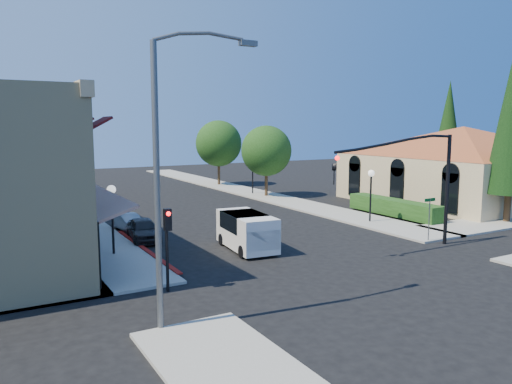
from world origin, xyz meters
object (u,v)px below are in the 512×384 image
cobra_streetlight (167,165)px  parked_car_c (90,197)px  street_name_sign (429,212)px  street_tree_b (219,143)px  lamppost_right_far (253,166)px  street_tree_a (266,151)px  parked_car_b (129,223)px  lamppost_left_near (112,202)px  lamppost_right_near (371,182)px  lamppost_left_far (65,177)px  secondary_signal (167,234)px  signal_mast_arm (420,172)px  parked_car_d (74,188)px  white_van (247,229)px  parked_car_a (143,229)px  conifer_far (448,127)px

cobra_streetlight → parked_car_c: bearing=83.8°
street_name_sign → street_tree_b: bearing=87.5°
street_tree_b → lamppost_right_far: size_ratio=1.97×
street_name_sign → parked_car_c: 26.62m
street_tree_a → street_name_sign: street_tree_a is taller
street_name_sign → parked_car_b: size_ratio=0.77×
street_name_sign → lamppost_left_near: size_ratio=0.70×
cobra_streetlight → street_tree_b: bearing=62.2°
cobra_streetlight → lamppost_right_near: 20.44m
lamppost_right_near → lamppost_right_far: size_ratio=1.00×
cobra_streetlight → lamppost_left_far: bearing=88.5°
secondary_signal → lamppost_left_near: bearing=94.3°
signal_mast_arm → street_tree_a: bearing=81.8°
street_name_sign → lamppost_right_near: (1.00, 5.80, 1.04)m
secondary_signal → lamppost_right_near: size_ratio=0.93×
lamppost_left_far → parked_car_d: lamppost_left_far is taller
parked_car_b → parked_car_c: (0.00, 11.57, 0.16)m
street_tree_a → lamppost_right_far: bearing=98.5°
street_tree_b → lamppost_left_near: (-17.30, -24.00, -1.81)m
lamppost_right_near → parked_car_b: 15.82m
parked_car_b → white_van: bearing=-69.6°
lamppost_right_far → parked_car_d: lamppost_right_far is taller
street_tree_a → street_tree_b: bearing=90.0°
cobra_streetlight → white_van: size_ratio=2.08×
street_tree_a → lamppost_left_near: size_ratio=1.82×
lamppost_right_near → parked_car_b: (-14.70, 5.43, -2.20)m
lamppost_right_near → parked_car_c: size_ratio=0.75×
cobra_streetlight → parked_car_d: size_ratio=2.10×
signal_mast_arm → secondary_signal: size_ratio=2.41×
white_van → parked_car_d: white_van is taller
street_tree_b → signal_mast_arm: size_ratio=0.88×
secondary_signal → parked_car_a: 9.41m
street_tree_b → street_name_sign: size_ratio=2.81×
cobra_streetlight → parked_car_c: (2.95, 27.00, -4.58)m
secondary_signal → conifer_far: bearing=24.7°
parked_car_a → white_van: bearing=-42.3°
street_tree_a → white_van: 19.84m
lamppost_left_far → parked_car_c: size_ratio=0.75×
lamppost_right_far → lamppost_left_far: bearing=-173.3°
secondary_signal → lamppost_right_far: lamppost_right_far is taller
parked_car_b → conifer_far: bearing=0.1°
signal_mast_arm → lamppost_left_near: 15.82m
cobra_streetlight → parked_car_d: bearing=85.0°
street_name_sign → lamppost_left_far: 25.48m
cobra_streetlight → lamppost_left_near: size_ratio=2.61×
lamppost_right_far → parked_car_a: lamppost_right_far is taller
lamppost_left_near → parked_car_d: size_ratio=0.81×
street_tree_a → secondary_signal: 26.64m
conifer_far → lamppost_right_near: 22.21m
parked_car_a → parked_car_d: (0.00, 21.51, -0.03)m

